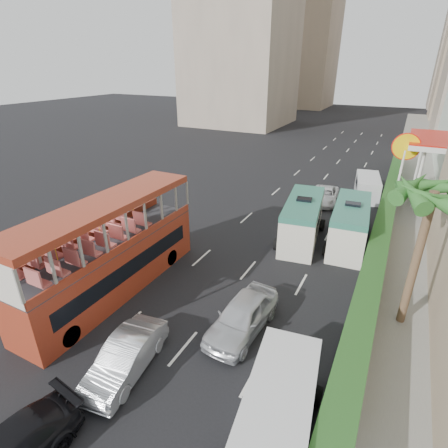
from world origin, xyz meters
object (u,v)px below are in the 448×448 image
Objects in this scene: car_silver_lane_b at (242,330)px; panel_van_far at (367,187)px; minibus_far at (350,225)px; palm_tree at (416,261)px; van_asset at (324,202)px; shell_station at (445,171)px; minibus_near at (302,220)px; panel_van_near at (279,410)px; car_silver_lane_a at (128,370)px; double_decker_bus at (110,248)px.

panel_van_far reaches higher than car_silver_lane_b.
palm_tree is at bearing -67.78° from minibus_far.
van_asset is 0.72× the size of palm_tree.
panel_van_far is at bearing 85.43° from minibus_far.
shell_station is at bearing 73.05° from car_silver_lane_b.
panel_van_near is (3.19, -14.03, -0.42)m from minibus_near.
panel_van_near reaches higher than car_silver_lane_a.
van_asset is at bearing 115.22° from palm_tree.
palm_tree reaches higher than car_silver_lane_a.
panel_van_near reaches higher than panel_van_far.
car_silver_lane_b is at bearing -110.72° from shell_station.
minibus_far is at bearing 79.15° from car_silver_lane_b.
minibus_far is 1.00× the size of palm_tree.
double_decker_bus reaches higher than panel_van_far.
shell_station reaches higher than minibus_far.
van_asset is at bearing -151.71° from shell_station.
double_decker_bus reaches higher than panel_van_near.
panel_van_near is at bearing -5.43° from car_silver_lane_a.
car_silver_lane_a is at bearing -116.22° from minibus_far.
shell_station is (8.77, 12.67, 1.31)m from minibus_near.
minibus_far is at bearing -115.87° from shell_station.
palm_tree reaches higher than minibus_near.
minibus_near is at bearing 70.21° from car_silver_lane_a.
van_asset is (2.83, 22.20, 0.00)m from car_silver_lane_a.
car_silver_lane_a is 6.24m from panel_van_near.
minibus_near reaches higher than panel_van_far.
minibus_near is 11.40m from panel_van_far.
car_silver_lane_b is 0.73× the size of minibus_near.
car_silver_lane_b is 0.99× the size of panel_van_far.
shell_station is at bearing 55.18° from double_decker_bus.
double_decker_bus is at bearing -133.13° from minibus_near.
panel_van_near is (3.04, -3.91, 1.02)m from car_silver_lane_b.
double_decker_bus is 2.38× the size of van_asset.
minibus_near is (-0.15, 10.12, 1.44)m from car_silver_lane_b.
minibus_near reaches higher than van_asset.
van_asset is 0.58× the size of shell_station.
car_silver_lane_b is 24.52m from shell_station.
car_silver_lane_b is 21.33m from panel_van_far.
van_asset is at bearing 94.64° from car_silver_lane_b.
palm_tree reaches higher than minibus_far.
shell_station is (5.79, 11.93, 1.33)m from minibus_far.
double_decker_bus is 1.38× the size of shell_station.
double_decker_bus is at bearing -124.72° from panel_van_far.
car_silver_lane_b is at bearing 45.37° from car_silver_lane_a.
van_asset is 16.07m from palm_tree.
panel_van_near is 25.03m from panel_van_far.
minibus_far reaches higher than car_silver_lane_b.
car_silver_lane_b reaches higher than van_asset.
panel_van_far is 0.60× the size of shell_station.
car_silver_lane_b is at bearing 120.11° from panel_van_near.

